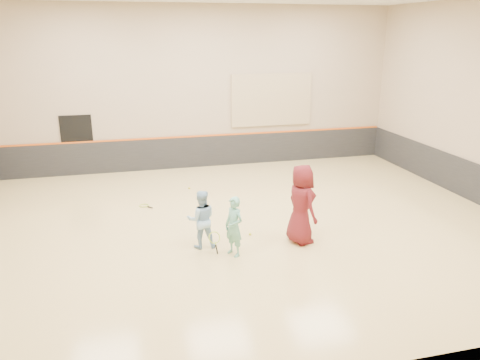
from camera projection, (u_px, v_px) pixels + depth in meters
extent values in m
cube|color=tan|center=(239.00, 228.00, 12.74)|extent=(15.00, 12.00, 0.20)
cube|color=tan|center=(200.00, 89.00, 17.36)|extent=(15.00, 0.02, 6.00)
cube|color=tan|center=(346.00, 189.00, 6.25)|extent=(15.00, 0.02, 6.00)
cube|color=#232326|center=(201.00, 152.00, 18.05)|extent=(14.90, 0.04, 1.20)
cube|color=#232326|center=(476.00, 183.00, 14.27)|extent=(0.04, 11.90, 1.20)
cube|color=#D85914|center=(201.00, 136.00, 17.85)|extent=(14.90, 0.03, 0.06)
cube|color=tan|center=(272.00, 100.00, 18.11)|extent=(3.20, 0.08, 2.00)
cube|color=black|center=(78.00, 145.00, 16.86)|extent=(1.10, 0.05, 2.20)
imported|color=#65AF9C|center=(234.00, 227.00, 10.80)|extent=(0.55, 0.62, 1.43)
imported|color=#95C2E6|center=(201.00, 219.00, 11.20)|extent=(0.74, 0.60, 1.45)
imported|color=#5A151A|center=(301.00, 204.00, 11.41)|extent=(0.83, 1.09, 1.99)
sphere|color=yellow|center=(250.00, 234.00, 12.06)|extent=(0.07, 0.07, 0.07)
sphere|color=#D5E735|center=(307.00, 196.00, 11.22)|extent=(0.07, 0.07, 0.07)
sphere|color=gold|center=(189.00, 188.00, 15.61)|extent=(0.07, 0.07, 0.07)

